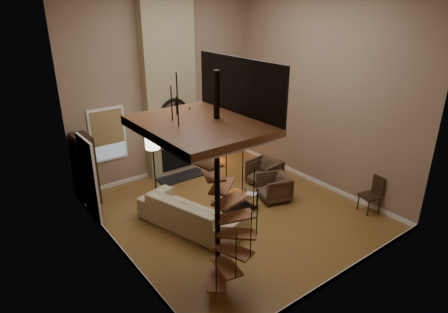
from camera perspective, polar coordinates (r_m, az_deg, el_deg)
ground at (r=9.92m, az=1.40°, el=-8.24°), size 6.00×6.50×0.01m
back_wall at (r=11.51m, az=-8.69°, el=10.58°), size 6.00×0.02×5.50m
front_wall at (r=6.73m, az=18.98°, el=1.24°), size 6.00×0.02×5.50m
left_wall at (r=7.44m, az=-16.90°, el=3.45°), size 0.02×6.50×5.50m
right_wall at (r=10.92m, az=14.19°, el=9.54°), size 0.02×6.50×5.50m
baseboard_back at (r=12.32m, az=-7.95°, el=-1.77°), size 6.00×0.02×0.12m
baseboard_front at (r=8.06m, az=16.46°, el=-16.90°), size 6.00×0.02×0.12m
baseboard_left at (r=8.66m, az=-14.83°, el=-13.63°), size 0.02×6.50×0.12m
baseboard_right at (r=11.77m, az=12.94°, el=-3.33°), size 0.02×6.50×0.12m
chimney_breast at (r=11.34m, az=-8.22°, el=10.43°), size 1.60×0.38×5.50m
hearth at (r=11.80m, az=-6.34°, el=-3.02°), size 1.50×0.60×0.04m
firebox at (r=11.82m, az=-7.17°, el=-0.21°), size 0.95×0.02×0.72m
mantel at (r=11.54m, az=-7.11°, el=2.43°), size 1.70×0.18×0.06m
mirror_frame at (r=11.34m, az=-7.46°, el=6.31°), size 0.94×0.10×0.94m
mirror_disc at (r=11.35m, az=-7.48°, el=6.32°), size 0.80×0.01×0.80m
vase_left at (r=11.28m, az=-9.67°, el=2.64°), size 0.24×0.24×0.25m
vase_right at (r=11.82m, az=-4.73°, el=3.70°), size 0.20×0.20×0.21m
window_back at (r=11.03m, az=-16.96°, el=3.27°), size 1.02×0.06×1.52m
window_right at (r=12.49m, az=6.56°, el=6.29°), size 0.06×1.02×1.52m
entry_door at (r=9.67m, az=-19.38°, el=-3.39°), size 0.10×1.05×2.16m
loft at (r=6.16m, az=-2.96°, el=5.31°), size 1.70×2.20×1.09m
spiral_stair at (r=6.86m, az=-0.93°, el=-5.96°), size 1.47×1.47×4.06m
hutch at (r=10.65m, az=-19.96°, el=-1.69°), size 0.39×0.82×1.83m
sofa at (r=9.16m, az=-5.05°, el=-8.22°), size 1.77×2.83×0.77m
armchair_near at (r=11.33m, az=6.31°, el=-2.27°), size 0.96×0.94×0.78m
armchair_far at (r=10.43m, az=7.86°, el=-4.59°), size 0.99×0.97×0.71m
coffee_table at (r=9.76m, az=1.88°, el=-6.84°), size 1.25×0.70×0.45m
bowl at (r=9.69m, az=1.71°, el=-5.62°), size 0.43×0.43×0.11m
book at (r=9.77m, az=4.05°, el=-5.66°), size 0.30×0.32×0.03m
floor_lamp at (r=10.29m, az=-10.59°, el=1.28°), size 0.39×0.39×1.70m
accent_lamp at (r=12.82m, az=-1.14°, el=0.36°), size 0.13×0.13×0.46m
side_chair at (r=10.42m, az=21.37°, el=-5.00°), size 0.53×0.52×0.96m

